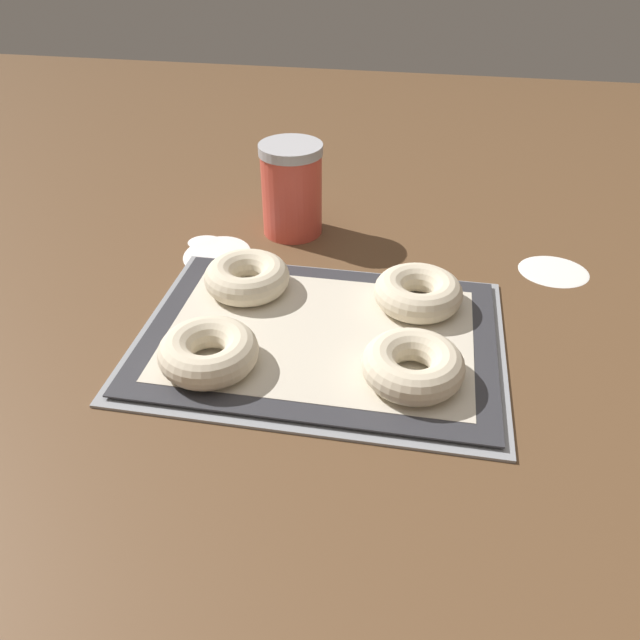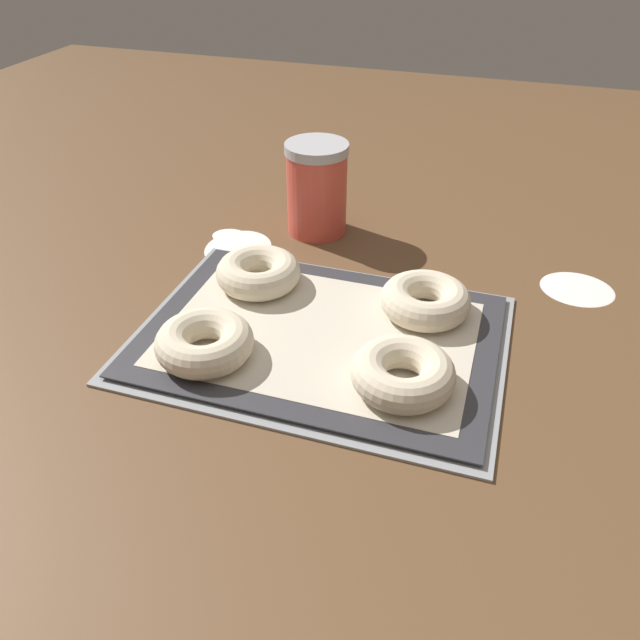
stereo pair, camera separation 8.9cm
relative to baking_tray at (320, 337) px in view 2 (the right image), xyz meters
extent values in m
plane|color=brown|center=(0.01, -0.01, 0.00)|extent=(2.80, 2.80, 0.00)
cube|color=#93969B|center=(0.00, 0.00, 0.00)|extent=(0.49, 0.35, 0.01)
cube|color=#333338|center=(0.00, 0.00, 0.01)|extent=(0.46, 0.33, 0.00)
cube|color=beige|center=(0.00, 0.00, 0.01)|extent=(0.40, 0.27, 0.00)
torus|color=beige|center=(-0.12, -0.09, 0.03)|extent=(0.12, 0.12, 0.04)
torus|color=beige|center=(0.13, -0.07, 0.03)|extent=(0.12, 0.12, 0.04)
torus|color=beige|center=(-0.12, 0.09, 0.03)|extent=(0.12, 0.12, 0.04)
torus|color=beige|center=(0.12, 0.09, 0.03)|extent=(0.12, 0.12, 0.04)
cylinder|color=#DB4C3D|center=(-0.10, 0.30, 0.07)|extent=(0.10, 0.10, 0.14)
cylinder|color=#B2B2B7|center=(-0.10, 0.30, 0.14)|extent=(0.11, 0.11, 0.02)
ellipsoid|color=white|center=(0.33, 0.24, 0.00)|extent=(0.11, 0.10, 0.00)
ellipsoid|color=white|center=(-0.24, 0.23, 0.00)|extent=(0.06, 0.05, 0.00)
ellipsoid|color=white|center=(-0.21, 0.20, 0.00)|extent=(0.11, 0.13, 0.00)
camera|label=1|loc=(0.12, -0.65, 0.51)|focal=35.00mm
camera|label=2|loc=(0.20, -0.63, 0.51)|focal=35.00mm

